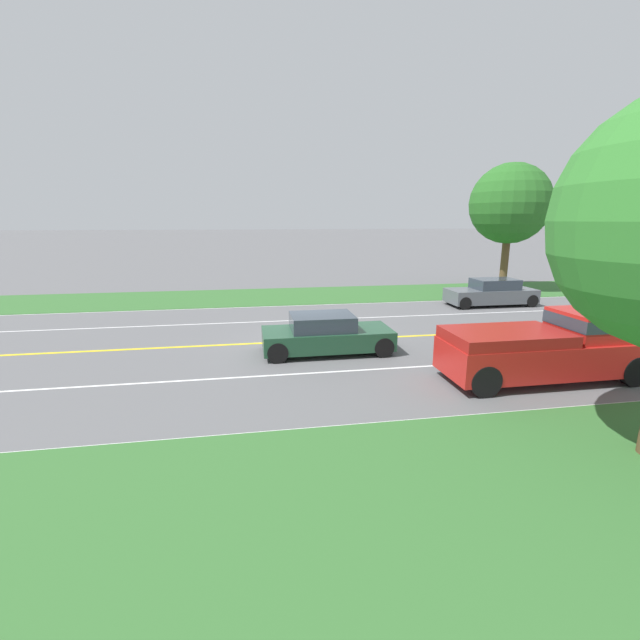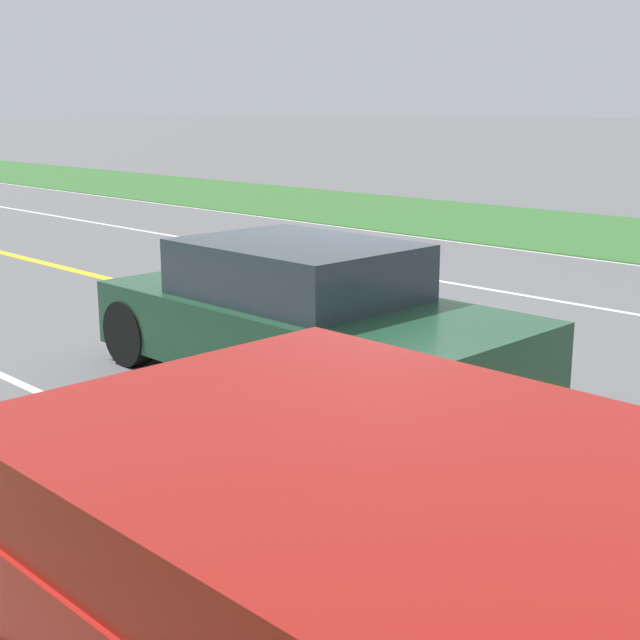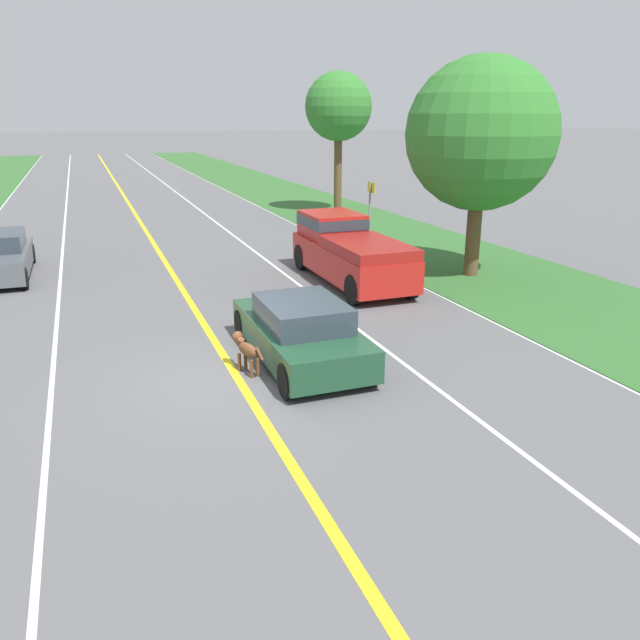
# 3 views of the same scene
# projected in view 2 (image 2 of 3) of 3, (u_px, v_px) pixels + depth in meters

# --- Properties ---
(ground_plane) EXTENTS (400.00, 400.00, 0.00)m
(ground_plane) POSITION_uv_depth(u_px,v_px,m) (379.00, 346.00, 9.90)
(ground_plane) COLOR #5B5B5E
(centre_divider_line) EXTENTS (0.18, 160.00, 0.01)m
(centre_divider_line) POSITION_uv_depth(u_px,v_px,m) (379.00, 346.00, 9.90)
(centre_divider_line) COLOR yellow
(centre_divider_line) RESTS_ON ground
(lane_dash_same_dir) EXTENTS (0.10, 160.00, 0.01)m
(lane_dash_same_dir) POSITION_uv_depth(u_px,v_px,m) (104.00, 422.00, 7.50)
(lane_dash_same_dir) COLOR white
(lane_dash_same_dir) RESTS_ON ground
(lane_dash_oncoming) EXTENTS (0.10, 160.00, 0.01)m
(lane_dash_oncoming) POSITION_uv_depth(u_px,v_px,m) (547.00, 299.00, 12.30)
(lane_dash_oncoming) COLOR white
(lane_dash_oncoming) RESTS_ON ground
(ego_car) EXTENTS (1.92, 4.44, 1.36)m
(ego_car) POSITION_uv_depth(u_px,v_px,m) (307.00, 319.00, 8.42)
(ego_car) COLOR #1E472D
(ego_car) RESTS_ON ground
(dog) EXTENTS (0.47, 1.13, 0.82)m
(dog) POSITION_uv_depth(u_px,v_px,m) (376.00, 306.00, 9.50)
(dog) COLOR brown
(dog) RESTS_ON ground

